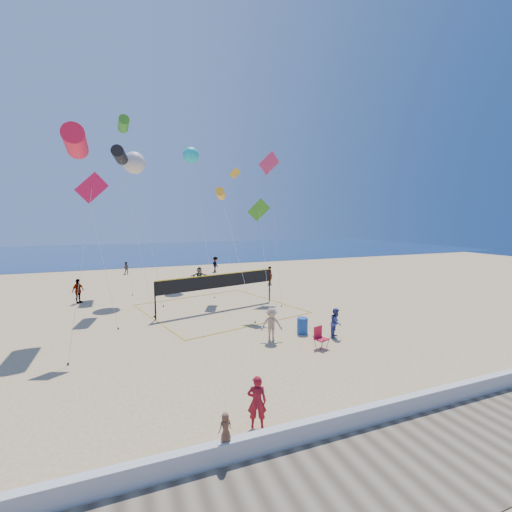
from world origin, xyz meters
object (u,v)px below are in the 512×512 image
object	(u,v)px
trash_barrel	(302,326)
volleyball_net	(219,285)
woman	(257,402)
camp_chair	(320,336)

from	to	relation	value
trash_barrel	volleyball_net	xyz separation A→B (m)	(-3.03, 7.00, 1.32)
woman	trash_barrel	bearing A→B (deg)	-107.80
camp_chair	trash_barrel	size ratio (longest dim) A/B	1.34
camp_chair	trash_barrel	bearing A→B (deg)	64.14
woman	trash_barrel	xyz separation A→B (m)	(5.72, 7.32, -0.38)
camp_chair	volleyball_net	bearing A→B (deg)	87.56
woman	trash_barrel	distance (m)	9.30
woman	camp_chair	bearing A→B (deg)	-117.04
camp_chair	volleyball_net	xyz separation A→B (m)	(-2.75, 9.29, 1.15)
trash_barrel	camp_chair	bearing A→B (deg)	-96.94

